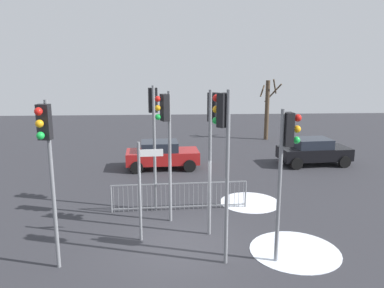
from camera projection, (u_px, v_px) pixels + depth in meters
ground_plane at (182, 244)px, 11.88m from camera, size 60.00×60.00×0.00m
traffic_light_foreground_left at (166, 128)px, 12.84m from camera, size 0.53×0.40×4.62m
traffic_light_foreground_right at (286, 152)px, 10.21m from camera, size 0.57×0.34×4.36m
traffic_light_mid_left at (224, 139)px, 10.11m from camera, size 0.46×0.47×4.87m
traffic_light_rear_right at (213, 130)px, 11.94m from camera, size 0.46×0.48×4.74m
traffic_light_rear_left at (153, 120)px, 14.02m from camera, size 0.35×0.56×4.74m
traffic_light_mid_right at (47, 149)px, 9.69m from camera, size 0.35×0.57×4.64m
direction_sign_post at (142, 186)px, 11.78m from camera, size 0.79×0.11×3.20m
pedestrian_guard_railing at (180, 196)px, 14.52m from camera, size 5.21×0.32×1.07m
car_red_mid at (162, 154)px, 20.18m from camera, size 3.90×2.13×1.47m
car_black_near at (313, 151)px, 20.94m from camera, size 3.93×2.19×1.47m
bare_tree_left at (267, 108)px, 27.50m from camera, size 1.63×1.74×4.41m
snow_patch_kerb at (250, 202)px, 15.38m from camera, size 2.39×2.39×0.01m
snow_patch_island at (295, 251)px, 11.42m from camera, size 2.69×2.69×0.01m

